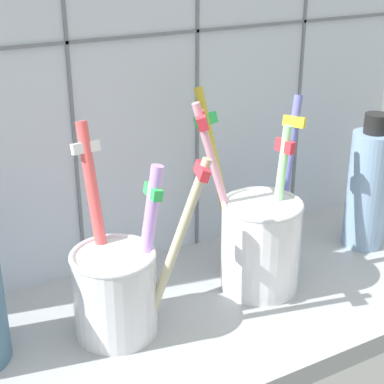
# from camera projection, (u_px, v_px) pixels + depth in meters

# --- Properties ---
(counter_slab) EXTENTS (0.64, 0.22, 0.02)m
(counter_slab) POSITION_uv_depth(u_px,v_px,m) (195.00, 319.00, 0.56)
(counter_slab) COLOR #9EA3A8
(counter_slab) RESTS_ON ground
(tile_wall_back) EXTENTS (0.64, 0.02, 0.45)m
(tile_wall_back) POSITION_uv_depth(u_px,v_px,m) (131.00, 58.00, 0.57)
(tile_wall_back) COLOR silver
(tile_wall_back) RESTS_ON ground
(toothbrush_cup_left) EXTENTS (0.11, 0.10, 0.17)m
(toothbrush_cup_left) POSITION_uv_depth(u_px,v_px,m) (117.00, 285.00, 0.51)
(toothbrush_cup_left) COLOR silver
(toothbrush_cup_left) RESTS_ON counter_slab
(toothbrush_cup_right) EXTENTS (0.12, 0.11, 0.18)m
(toothbrush_cup_right) POSITION_uv_depth(u_px,v_px,m) (260.00, 238.00, 0.57)
(toothbrush_cup_right) COLOR white
(toothbrush_cup_right) RESTS_ON counter_slab
(soap_bottle) EXTENTS (0.04, 0.04, 0.15)m
(soap_bottle) POSITION_uv_depth(u_px,v_px,m) (368.00, 187.00, 0.64)
(soap_bottle) COLOR #86A8CE
(soap_bottle) RESTS_ON counter_slab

